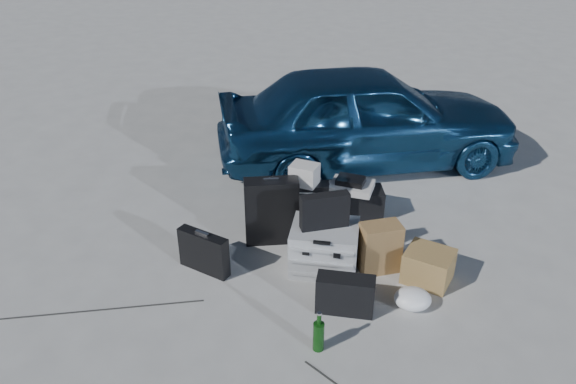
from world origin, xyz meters
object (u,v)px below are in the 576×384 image
object	(u,v)px
car	(367,116)
pelican_case	(324,247)
suitcase_left	(272,211)
cardboard_box	(428,266)
briefcase	(204,252)
duffel_bag	(351,203)
green_bottle	(319,332)
suitcase_right	(306,207)

from	to	relation	value
car	pelican_case	distance (m)	2.23
suitcase_left	cardboard_box	xyz separation A→B (m)	(1.41, -0.36, -0.18)
briefcase	suitcase_left	bearing A→B (deg)	70.07
car	briefcase	distance (m)	2.73
car	pelican_case	xyz separation A→B (m)	(-0.23, -2.18, -0.38)
car	duffel_bag	xyz separation A→B (m)	(-0.06, -1.29, -0.43)
car	cardboard_box	distance (m)	2.35
pelican_case	green_bottle	xyz separation A→B (m)	(0.07, -0.99, -0.04)
car	green_bottle	world-z (taller)	car
car	duffel_bag	distance (m)	1.36
car	pelican_case	world-z (taller)	car
pelican_case	cardboard_box	size ratio (longest dim) A/B	1.50
suitcase_left	cardboard_box	world-z (taller)	suitcase_left
briefcase	green_bottle	size ratio (longest dim) A/B	1.47
green_bottle	cardboard_box	bearing A→B (deg)	49.83
duffel_bag	suitcase_left	bearing A→B (deg)	-153.84
briefcase	duffel_bag	xyz separation A→B (m)	(1.19, 1.11, -0.03)
briefcase	green_bottle	xyz separation A→B (m)	(1.09, -0.77, -0.02)
pelican_case	duffel_bag	bearing A→B (deg)	78.67
suitcase_right	cardboard_box	bearing A→B (deg)	-35.01
briefcase	cardboard_box	bearing A→B (deg)	27.08
suitcase_left	pelican_case	bearing A→B (deg)	-47.80
pelican_case	green_bottle	distance (m)	0.99
suitcase_right	duffel_bag	bearing A→B (deg)	30.26
pelican_case	cardboard_box	world-z (taller)	pelican_case
car	pelican_case	size ratio (longest dim) A/B	6.09
duffel_bag	cardboard_box	distance (m)	1.16
car	briefcase	bearing A→B (deg)	133.22
car	suitcase_right	xyz separation A→B (m)	(-0.48, -1.61, -0.33)
duffel_bag	pelican_case	bearing A→B (deg)	-113.12
cardboard_box	suitcase_left	bearing A→B (deg)	165.60
pelican_case	duffel_bag	xyz separation A→B (m)	(0.17, 0.89, -0.05)
suitcase_left	briefcase	bearing A→B (deg)	-147.05
suitcase_right	duffel_bag	distance (m)	0.53
pelican_case	briefcase	size ratio (longest dim) A/B	1.19
briefcase	suitcase_left	size ratio (longest dim) A/B	0.75
cardboard_box	green_bottle	distance (m)	1.26
duffel_bag	cardboard_box	world-z (taller)	duffel_bag
briefcase	cardboard_box	xyz separation A→B (m)	(1.90, 0.19, -0.04)
car	suitcase_left	world-z (taller)	car
pelican_case	green_bottle	size ratio (longest dim) A/B	1.74
car	suitcase_right	distance (m)	1.71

